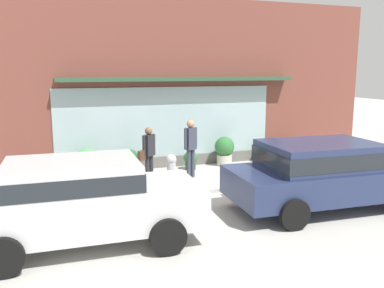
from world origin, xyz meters
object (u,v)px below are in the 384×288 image
Objects in this scene: parked_car_navy at (324,171)px; potted_plant_window_center at (190,160)px; potted_plant_by_entrance at (130,161)px; pedestrian_with_handbag at (148,151)px; parked_car_silver at (81,197)px; potted_plant_window_left at (264,153)px; potted_plant_doorstep at (30,170)px; pedestrian_passerby at (191,144)px; potted_plant_trailing_edge at (224,150)px; fire_hydrant at (171,170)px; potted_plant_low_front at (87,162)px; potted_plant_corner_tall at (296,148)px.

parked_car_navy is 4.83m from potted_plant_window_center.
potted_plant_by_entrance is 1.90m from potted_plant_window_center.
potted_plant_window_center is at bearing 174.12° from pedestrian_with_handbag.
parked_car_silver reaches higher than potted_plant_window_center.
potted_plant_window_left is at bearing 79.33° from parked_car_navy.
potted_plant_doorstep is at bearing -178.13° from potted_plant_window_left.
pedestrian_passerby reaches higher than potted_plant_window_left.
pedestrian_passerby is 1.98m from potted_plant_trailing_edge.
fire_hydrant is 2.07m from potted_plant_by_entrance.
parked_car_navy is 7.81m from potted_plant_doorstep.
fire_hydrant is 0.53× the size of pedestrian_passerby.
fire_hydrant reaches higher than potted_plant_by_entrance.
pedestrian_passerby is at bearing -109.14° from potted_plant_window_center.
parked_car_silver is (-2.59, -2.94, 0.42)m from fire_hydrant.
parked_car_navy is 1.09× the size of parked_car_silver.
potted_plant_by_entrance reaches higher than potted_plant_doorstep.
pedestrian_passerby reaches higher than parked_car_navy.
potted_plant_window_left is (6.49, 4.86, -0.56)m from parked_car_silver.
potted_plant_doorstep is 4.77m from potted_plant_window_center.
potted_plant_by_entrance is at bearing 129.39° from parked_car_navy.
potted_plant_window_center is (-2.75, -0.20, -0.00)m from potted_plant_window_left.
pedestrian_passerby reaches higher than potted_plant_trailing_edge.
parked_car_silver is 6.95m from potted_plant_trailing_edge.
potted_plant_corner_tall is (7.03, -0.29, 0.01)m from potted_plant_low_front.
potted_plant_corner_tall is (8.60, -0.10, 0.08)m from potted_plant_doorstep.
parked_car_navy reaches higher than fire_hydrant.
potted_plant_by_entrance is (1.85, 4.87, -0.52)m from parked_car_silver.
pedestrian_with_handbag is 1.42m from potted_plant_by_entrance.
fire_hydrant is at bearing 50.77° from parked_car_silver.
potted_plant_window_center is at bearing 49.22° from pedestrian_passerby.
potted_plant_window_left reaches higher than potted_plant_window_center.
potted_plant_window_left is 5.95m from potted_plant_low_front.
potted_plant_window_center is (4.77, 0.05, -0.06)m from potted_plant_doorstep.
potted_plant_low_front is at bearing 137.83° from pedestrian_passerby.
parked_car_navy is at bearing -116.84° from potted_plant_corner_tall.
pedestrian_passerby is 1.78× the size of potted_plant_trailing_edge.
fire_hydrant reaches higher than potted_plant_window_center.
parked_car_silver is at bearing 20.32° from pedestrian_with_handbag.
potted_plant_doorstep is 1.17× the size of potted_plant_window_center.
pedestrian_with_handbag reaches higher than potted_plant_corner_tall.
potted_plant_corner_tall reaches higher than potted_plant_window_left.
pedestrian_with_handbag is at bearing -17.87° from potted_plant_doorstep.
fire_hydrant is at bearing -153.85° from potted_plant_window_left.
parked_car_navy is (3.24, -3.45, -0.03)m from pedestrian_with_handbag.
potted_plant_low_front is at bearing 138.73° from parked_car_navy.
pedestrian_passerby is 0.37× the size of parked_car_navy.
pedestrian_with_handbag is 2.48× the size of potted_plant_window_left.
potted_plant_low_front is 1.01× the size of potted_plant_corner_tall.
pedestrian_with_handbag is 2.02m from potted_plant_window_center.
potted_plant_by_entrance reaches higher than potted_plant_window_center.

